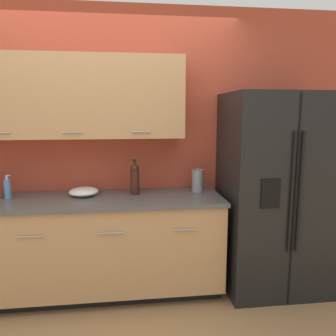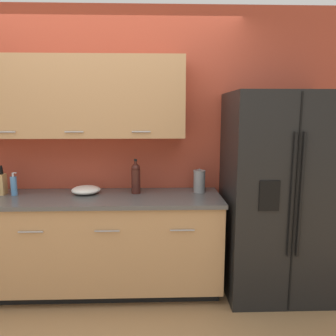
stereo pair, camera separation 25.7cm
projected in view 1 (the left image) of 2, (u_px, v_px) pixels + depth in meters
wall_back at (99, 136)px, 3.06m from camera, size 10.00×0.39×2.60m
counter_unit at (78, 246)px, 2.90m from camera, size 2.55×0.64×0.90m
refrigerator at (275, 193)px, 3.00m from camera, size 0.93×0.74×1.80m
wine_bottle at (135, 178)px, 2.96m from camera, size 0.08×0.08×0.32m
soap_dispenser at (8, 189)px, 2.80m from camera, size 0.06×0.05×0.21m
steel_canister at (198, 181)px, 3.06m from camera, size 0.11×0.11×0.22m
mixing_bowl at (84, 192)px, 2.92m from camera, size 0.26×0.26×0.07m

